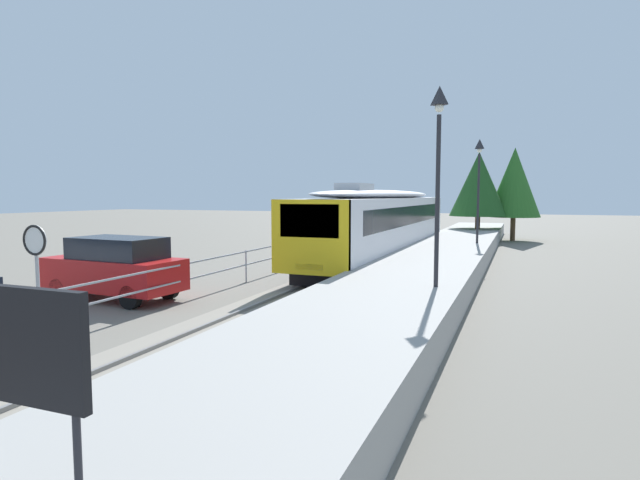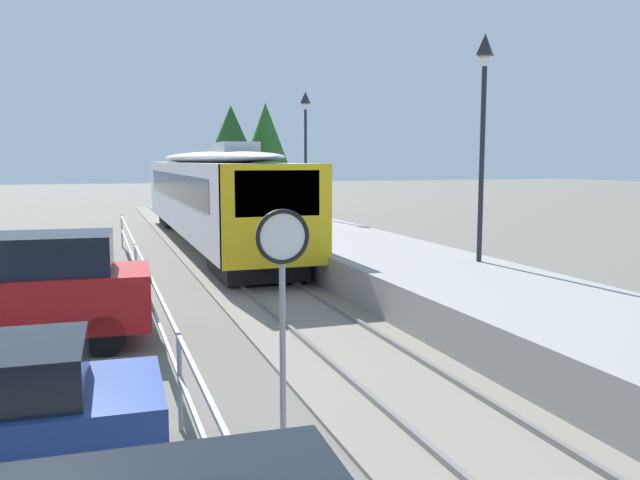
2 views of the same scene
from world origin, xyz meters
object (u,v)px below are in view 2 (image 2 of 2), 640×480
Objects in this scene: commuter_train at (210,191)px; speed_limit_sign at (283,270)px; parked_suv_red at (18,290)px; platform_lamp_mid_platform at (483,105)px; platform_lamp_far_end at (306,130)px.

commuter_train reaches higher than speed_limit_sign.
parked_suv_red is (-3.27, 5.55, -1.06)m from speed_limit_sign.
platform_lamp_mid_platform reaches higher than speed_limit_sign.
platform_lamp_mid_platform is (4.51, -11.82, 2.47)m from commuter_train.
platform_lamp_mid_platform is 13.77m from platform_lamp_far_end.
parked_suv_red is at bearing -113.20° from commuter_train.
commuter_train is 3.77× the size of platform_lamp_mid_platform.
speed_limit_sign is at bearing -59.46° from parked_suv_red.
platform_lamp_mid_platform and platform_lamp_far_end have the same top height.
platform_lamp_far_end is (4.51, 1.95, 2.47)m from commuter_train.
platform_lamp_far_end is at bearing 55.97° from parked_suv_red.
parked_suv_red is at bearing -124.03° from platform_lamp_far_end.
platform_lamp_far_end is 18.32m from parked_suv_red.
platform_lamp_mid_platform is at bearing 6.38° from parked_suv_red.
parked_suv_red is (-10.05, -1.12, -3.56)m from platform_lamp_mid_platform.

